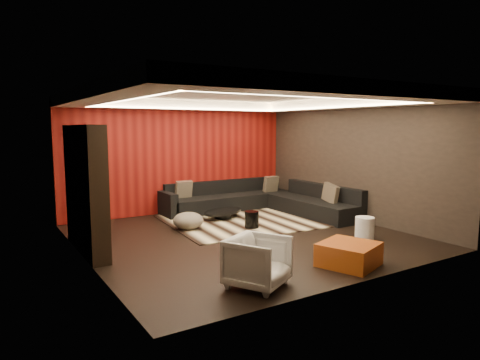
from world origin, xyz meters
TOP-DOWN VIEW (x-y plane):
  - floor at (0.00, 0.00)m, footprint 6.00×6.00m
  - ceiling at (0.00, 0.00)m, footprint 6.00×6.00m
  - wall_back at (0.00, 3.01)m, footprint 6.00×0.02m
  - wall_left at (-3.01, 0.00)m, footprint 0.02×6.00m
  - wall_right at (3.01, 0.00)m, footprint 0.02×6.00m
  - red_feature_wall at (0.00, 2.97)m, footprint 5.98×0.05m
  - soffit_back at (0.00, 2.70)m, footprint 6.00×0.60m
  - soffit_front at (0.00, -2.70)m, footprint 6.00×0.60m
  - soffit_left at (-2.70, 0.00)m, footprint 0.60×4.80m
  - soffit_right at (2.70, 0.00)m, footprint 0.60×4.80m
  - cove_back at (0.00, 2.36)m, footprint 4.80×0.08m
  - cove_front at (0.00, -2.36)m, footprint 4.80×0.08m
  - cove_left at (-2.36, 0.00)m, footprint 0.08×4.80m
  - cove_right at (2.36, 0.00)m, footprint 0.08×4.80m
  - tv_surround at (-2.85, 0.60)m, footprint 0.30×2.00m
  - tv_screen at (-2.69, 0.60)m, footprint 0.04×1.30m
  - tv_shelf at (-2.69, 0.60)m, footprint 0.04×1.60m
  - rug at (1.07, 1.19)m, footprint 4.22×3.30m
  - coffee_table at (0.47, 1.64)m, footprint 1.44×1.44m
  - drum_stool at (0.52, 0.47)m, footprint 0.33×0.33m
  - striped_pouf at (-0.68, 1.09)m, footprint 0.78×0.78m
  - white_side_table at (1.82, -1.47)m, footprint 0.37×0.37m
  - orange_ottoman at (0.45, -2.38)m, footprint 1.03×1.03m
  - armchair at (-1.27, -2.37)m, footprint 1.01×1.02m
  - sectional_sofa at (1.73, 1.86)m, footprint 3.65×3.50m
  - throw_pillows at (1.65, 1.78)m, footprint 2.92×2.78m

SIDE VIEW (x-z plane):
  - floor at x=0.00m, z-range -0.02..0.00m
  - rug at x=1.07m, z-range 0.00..0.02m
  - coffee_table at x=0.47m, z-range 0.02..0.21m
  - orange_ottoman at x=0.45m, z-range 0.00..0.36m
  - striped_pouf at x=-0.68m, z-range 0.02..0.37m
  - drum_stool at x=0.52m, z-range 0.02..0.37m
  - white_side_table at x=1.82m, z-range 0.00..0.45m
  - sectional_sofa at x=1.73m, z-range -0.11..0.64m
  - armchair at x=-1.27m, z-range 0.00..0.69m
  - throw_pillows at x=1.65m, z-range 0.37..0.87m
  - tv_shelf at x=-2.69m, z-range 0.68..0.72m
  - tv_surround at x=-2.85m, z-range 0.00..2.20m
  - wall_back at x=0.00m, z-range 0.00..2.80m
  - wall_left at x=-3.01m, z-range 0.00..2.80m
  - wall_right at x=3.01m, z-range 0.00..2.80m
  - red_feature_wall at x=0.00m, z-range 0.01..2.79m
  - tv_screen at x=-2.69m, z-range 1.05..1.85m
  - cove_back at x=0.00m, z-range 2.58..2.62m
  - cove_front at x=0.00m, z-range 2.58..2.62m
  - cove_left at x=-2.36m, z-range 2.58..2.62m
  - cove_right at x=2.36m, z-range 2.58..2.62m
  - soffit_back at x=0.00m, z-range 2.58..2.80m
  - soffit_front at x=0.00m, z-range 2.58..2.80m
  - soffit_left at x=-2.70m, z-range 2.58..2.80m
  - soffit_right at x=2.70m, z-range 2.58..2.80m
  - ceiling at x=0.00m, z-range 2.80..2.82m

